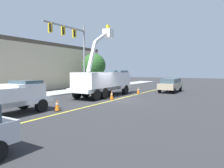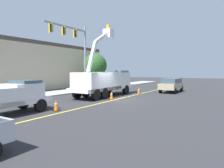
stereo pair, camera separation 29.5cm
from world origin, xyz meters
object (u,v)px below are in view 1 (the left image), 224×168
object	(u,v)px
passing_minivan	(171,84)
traffic_cone_trailing	(138,90)
traffic_signal_mast	(74,43)
utility_bucket_truck	(104,81)
service_pickup_truck	(5,97)
traffic_cone_mid_rear	(112,95)
traffic_cone_mid_front	(57,105)

from	to	relation	value
passing_minivan	traffic_cone_trailing	world-z (taller)	passing_minivan
passing_minivan	traffic_signal_mast	xyz separation A→B (m)	(-6.02, 10.41, 5.05)
utility_bucket_truck	traffic_signal_mast	xyz separation A→B (m)	(1.42, 5.10, 4.40)
service_pickup_truck	traffic_signal_mast	world-z (taller)	traffic_signal_mast
traffic_cone_trailing	traffic_signal_mast	bearing A→B (deg)	108.36
traffic_cone_mid_rear	traffic_signal_mast	size ratio (longest dim) A/B	0.10
service_pickup_truck	traffic_cone_trailing	world-z (taller)	service_pickup_truck
traffic_cone_mid_rear	traffic_signal_mast	bearing A→B (deg)	64.74
traffic_signal_mast	utility_bucket_truck	bearing A→B (deg)	-105.58
service_pickup_truck	traffic_signal_mast	distance (m)	13.85
service_pickup_truck	traffic_cone_mid_rear	bearing A→B (deg)	-15.82
service_pickup_truck	traffic_cone_trailing	size ratio (longest dim) A/B	7.49
utility_bucket_truck	traffic_cone_mid_rear	world-z (taller)	utility_bucket_truck
traffic_cone_mid_rear	traffic_signal_mast	xyz separation A→B (m)	(3.32, 7.04, 5.61)
traffic_cone_mid_front	traffic_signal_mast	bearing A→B (deg)	33.20
traffic_cone_trailing	traffic_cone_mid_rear	bearing A→B (deg)	175.89
service_pickup_truck	traffic_cone_mid_rear	xyz separation A→B (m)	(8.81, -2.50, -0.71)
utility_bucket_truck	passing_minivan	bearing A→B (deg)	-35.51
service_pickup_truck	traffic_cone_mid_rear	size ratio (longest dim) A/B	6.86
service_pickup_truck	passing_minivan	distance (m)	19.08
traffic_cone_mid_front	traffic_cone_trailing	size ratio (longest dim) A/B	1.00
traffic_cone_mid_front	traffic_cone_mid_rear	xyz separation A→B (m)	(6.27, -0.76, 0.04)
service_pickup_truck	traffic_cone_trailing	xyz separation A→B (m)	(14.61, -2.91, -0.74)
service_pickup_truck	traffic_cone_mid_rear	distance (m)	9.19
traffic_cone_mid_front	traffic_cone_mid_rear	world-z (taller)	traffic_cone_mid_rear
traffic_cone_mid_rear	utility_bucket_truck	bearing A→B (deg)	45.57
traffic_cone_trailing	traffic_signal_mast	size ratio (longest dim) A/B	0.09
utility_bucket_truck	traffic_cone_mid_rear	size ratio (longest dim) A/B	10.00
utility_bucket_truck	passing_minivan	world-z (taller)	utility_bucket_truck
traffic_cone_mid_front	traffic_cone_trailing	bearing A→B (deg)	-5.56
service_pickup_truck	traffic_cone_mid_front	size ratio (longest dim) A/B	7.51
traffic_cone_mid_rear	traffic_signal_mast	distance (m)	9.59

